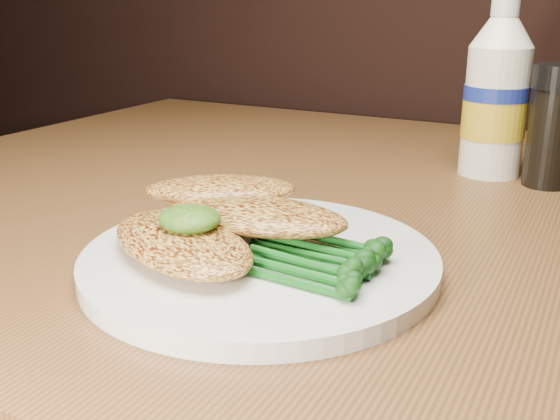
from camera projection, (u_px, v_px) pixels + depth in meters
The scene contains 8 objects.
plate at pixel (260, 260), 0.45m from camera, with size 0.25×0.25×0.01m, color silver.
chicken_front at pixel (182, 242), 0.44m from camera, with size 0.14×0.08×0.02m, color gold.
chicken_mid at pixel (257, 215), 0.47m from camera, with size 0.14×0.07×0.02m, color gold.
chicken_back at pixel (220, 189), 0.51m from camera, with size 0.12×0.06×0.02m, color gold.
pesto_front at pixel (190, 219), 0.43m from camera, with size 0.04×0.04×0.02m, color black.
broccolini_bundle at pixel (308, 252), 0.43m from camera, with size 0.12×0.09×0.02m, color #125317, non-canonical shape.
mayo_bottle at pixel (497, 87), 0.67m from camera, with size 0.07×0.07×0.19m, color white, non-canonical shape.
pepper_grinder at pixel (552, 127), 0.63m from camera, with size 0.05×0.05×0.12m, color black, non-canonical shape.
Camera 1 is at (0.14, 0.49, 0.94)m, focal length 41.09 mm.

